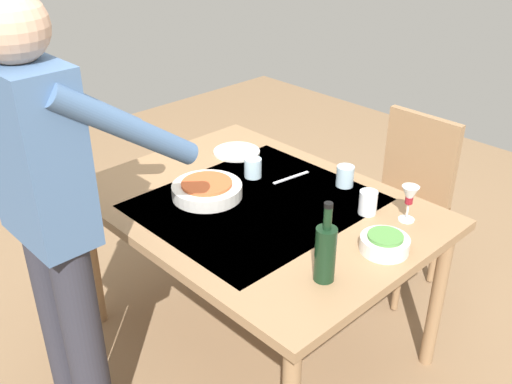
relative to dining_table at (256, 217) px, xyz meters
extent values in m
plane|color=#846647|center=(0.00, 0.00, -0.68)|extent=(6.00, 6.00, 0.00)
cube|color=#93704C|center=(0.00, 0.00, 0.05)|extent=(1.43, 1.06, 0.04)
cube|color=beige|center=(0.00, 0.00, 0.07)|extent=(0.79, 0.90, 0.00)
cylinder|color=#93704C|center=(-0.64, -0.46, -0.32)|extent=(0.06, 0.06, 0.71)
cylinder|color=#93704C|center=(0.64, -0.46, -0.32)|extent=(0.06, 0.06, 0.71)
cylinder|color=#93704C|center=(0.64, 0.46, -0.32)|extent=(0.06, 0.06, 0.71)
cube|color=brown|center=(-0.17, -0.83, -0.23)|extent=(0.40, 0.40, 0.04)
cube|color=#93704C|center=(-0.17, -1.01, 0.01)|extent=(0.40, 0.04, 0.45)
cylinder|color=#93704C|center=(-0.34, -1.00, -0.46)|extent=(0.04, 0.04, 0.43)
cylinder|color=#93704C|center=(0.00, -1.00, -0.46)|extent=(0.04, 0.04, 0.43)
cylinder|color=#93704C|center=(-0.34, -0.66, -0.46)|extent=(0.04, 0.04, 0.43)
cylinder|color=#93704C|center=(0.00, -0.66, -0.46)|extent=(0.04, 0.04, 0.43)
cylinder|color=#2D2D38|center=(0.26, 0.81, -0.24)|extent=(0.14, 0.14, 0.88)
cylinder|color=#2D2D38|center=(0.06, 0.81, -0.24)|extent=(0.14, 0.14, 0.88)
cube|color=#47668E|center=(0.16, 0.81, 0.50)|extent=(0.36, 0.20, 0.60)
sphere|color=tan|center=(0.16, 0.81, 0.90)|extent=(0.22, 0.22, 0.22)
cylinder|color=#47668E|center=(0.33, 0.57, 0.57)|extent=(0.08, 0.52, 0.40)
cylinder|color=#47668E|center=(-0.01, 0.57, 0.57)|extent=(0.08, 0.52, 0.40)
cylinder|color=black|center=(-0.54, 0.20, 0.17)|extent=(0.07, 0.07, 0.20)
cylinder|color=black|center=(-0.54, 0.20, 0.31)|extent=(0.03, 0.03, 0.08)
cylinder|color=black|center=(-0.54, 0.20, 0.36)|extent=(0.03, 0.03, 0.02)
cylinder|color=white|center=(-0.52, -0.33, 0.07)|extent=(0.06, 0.06, 0.01)
cylinder|color=white|center=(-0.52, -0.33, 0.11)|extent=(0.01, 0.01, 0.07)
cone|color=white|center=(-0.52, -0.33, 0.19)|extent=(0.07, 0.07, 0.07)
cylinder|color=maroon|center=(-0.52, -0.33, 0.16)|extent=(0.03, 0.03, 0.03)
cylinder|color=silver|center=(-0.16, -0.39, 0.12)|extent=(0.08, 0.08, 0.09)
cylinder|color=silver|center=(-0.38, -0.26, 0.12)|extent=(0.07, 0.07, 0.10)
cylinder|color=silver|center=(0.18, -0.16, 0.12)|extent=(0.08, 0.08, 0.09)
cylinder|color=silver|center=(0.18, 0.11, 0.10)|extent=(0.30, 0.30, 0.05)
cylinder|color=#C6562D|center=(0.18, 0.11, 0.12)|extent=(0.22, 0.22, 0.03)
cylinder|color=silver|center=(-0.58, -0.09, 0.10)|extent=(0.18, 0.18, 0.05)
cylinder|color=#4C843D|center=(-0.58, -0.09, 0.12)|extent=(0.13, 0.13, 0.03)
cylinder|color=silver|center=(0.43, -0.28, 0.08)|extent=(0.23, 0.23, 0.01)
cube|color=silver|center=(0.05, -0.27, 0.07)|extent=(0.04, 0.20, 0.00)
camera|label=1|loc=(-1.53, 1.47, 1.27)|focal=40.66mm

